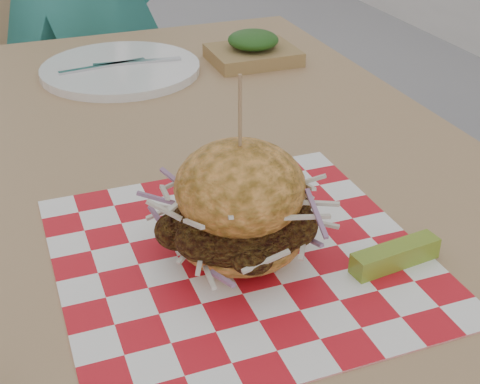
{
  "coord_description": "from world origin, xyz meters",
  "views": [
    {
      "loc": [
        -0.39,
        -1.02,
        1.14
      ],
      "look_at": [
        -0.2,
        -0.51,
        0.82
      ],
      "focal_mm": 50.0,
      "sensor_mm": 36.0,
      "label": 1
    }
  ],
  "objects": [
    {
      "name": "patio_chair",
      "position": [
        -0.2,
        0.74,
        0.55
      ],
      "size": [
        0.43,
        0.44,
        0.95
      ],
      "rotation": [
        0.0,
        0.0,
        0.04
      ],
      "color": "tan",
      "rests_on": "ground"
    },
    {
      "name": "pickle_spear",
      "position": [
        -0.06,
        -0.58,
        0.76
      ],
      "size": [
        0.1,
        0.03,
        0.02
      ],
      "primitive_type": "cube",
      "rotation": [
        0.0,
        0.0,
        0.11
      ],
      "color": "#8DA830",
      "rests_on": "paper_liner"
    },
    {
      "name": "place_setting",
      "position": [
        -0.2,
        0.07,
        0.76
      ],
      "size": [
        0.27,
        0.27,
        0.02
      ],
      "color": "white",
      "rests_on": "patio_table"
    },
    {
      "name": "patio_table",
      "position": [
        -0.2,
        -0.3,
        0.67
      ],
      "size": [
        0.8,
        1.2,
        0.75
      ],
      "color": "tan",
      "rests_on": "ground"
    },
    {
      "name": "sandwich",
      "position": [
        -0.2,
        -0.51,
        0.81
      ],
      "size": [
        0.17,
        0.17,
        0.19
      ],
      "color": "#E79641",
      "rests_on": "paper_liner"
    },
    {
      "name": "kraft_tray",
      "position": [
        0.04,
        0.04,
        0.77
      ],
      "size": [
        0.15,
        0.12,
        0.06
      ],
      "color": "olive",
      "rests_on": "patio_table"
    },
    {
      "name": "paper_liner",
      "position": [
        -0.2,
        -0.51,
        0.75
      ],
      "size": [
        0.36,
        0.36,
        0.0
      ],
      "primitive_type": "cube",
      "color": "red",
      "rests_on": "patio_table"
    }
  ]
}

